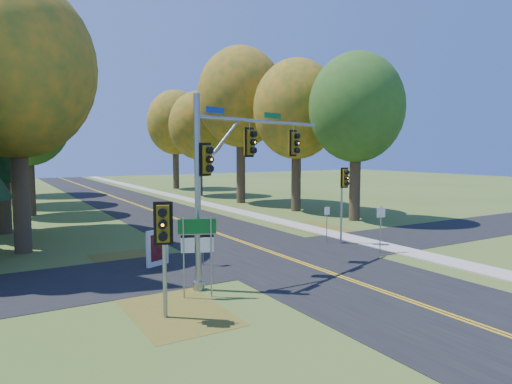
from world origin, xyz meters
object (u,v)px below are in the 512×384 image
traffic_mast (235,164)px  route_sign_cluster (197,241)px  info_kiosk (157,248)px  east_signal_pole (344,186)px

traffic_mast → route_sign_cluster: size_ratio=2.63×
traffic_mast → info_kiosk: (-2.09, 3.73, -3.95)m
east_signal_pole → route_sign_cluster: east_signal_pole is taller
traffic_mast → east_signal_pole: traffic_mast is taller
info_kiosk → route_sign_cluster: bearing=-116.6°
traffic_mast → info_kiosk: size_ratio=4.60×
info_kiosk → east_signal_pole: bearing=-27.6°
traffic_mast → info_kiosk: 5.82m
east_signal_pole → route_sign_cluster: bearing=-153.9°
east_signal_pole → info_kiosk: east_signal_pole is taller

